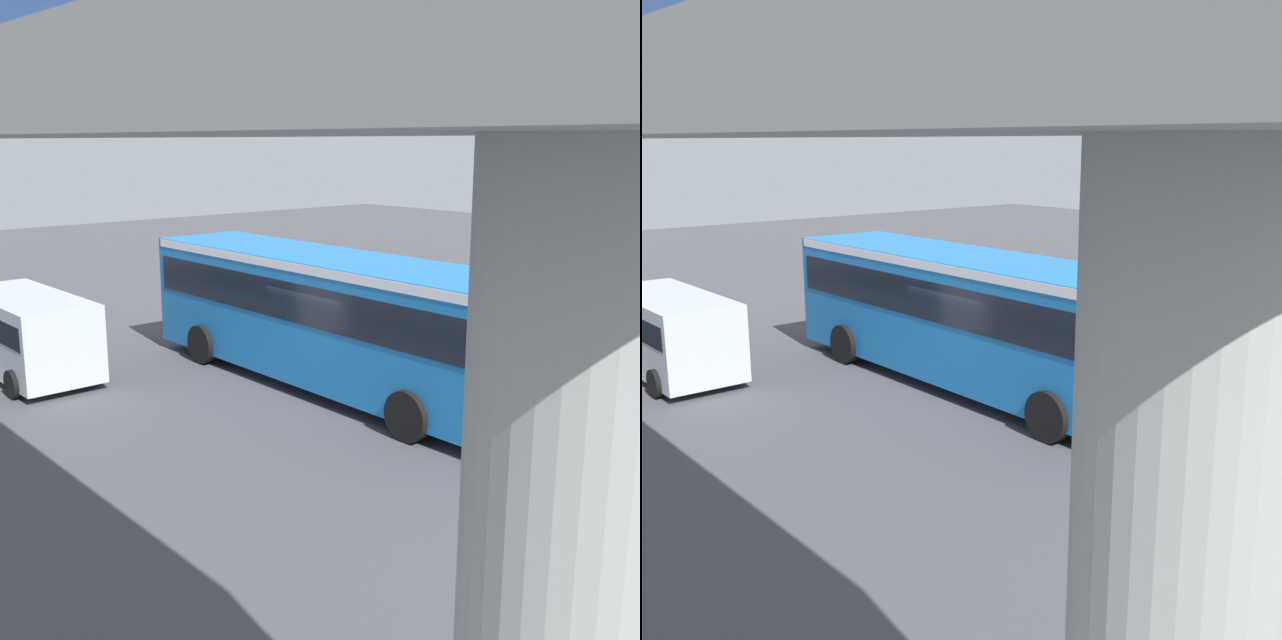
# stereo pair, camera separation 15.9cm
# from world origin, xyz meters

# --- Properties ---
(ground) EXTENTS (80.00, 80.00, 0.00)m
(ground) POSITION_xyz_m (0.00, 0.00, 0.00)
(ground) COLOR #424247
(city_bus) EXTENTS (11.54, 2.85, 3.15)m
(city_bus) POSITION_xyz_m (0.44, -0.23, 1.88)
(city_bus) COLOR #196BB7
(city_bus) RESTS_ON ground
(parked_van) EXTENTS (4.80, 2.17, 2.05)m
(parked_van) POSITION_xyz_m (6.04, 4.94, 1.18)
(parked_van) COLOR #B7BCC6
(parked_van) RESTS_ON ground
(pedestrian) EXTENTS (0.38, 0.38, 1.79)m
(pedestrian) POSITION_xyz_m (-3.10, -2.48, 0.89)
(pedestrian) COLOR #2D2D38
(pedestrian) RESTS_ON ground
(traffic_sign) EXTENTS (0.08, 0.60, 2.80)m
(traffic_sign) POSITION_xyz_m (-1.32, -3.72, 1.89)
(traffic_sign) COLOR slate
(traffic_sign) RESTS_ON ground
(lane_dash_leftmost) EXTENTS (2.00, 0.20, 0.01)m
(lane_dash_leftmost) POSITION_xyz_m (-4.00, -2.14, 0.00)
(lane_dash_leftmost) COLOR silver
(lane_dash_leftmost) RESTS_ON ground
(lane_dash_left) EXTENTS (2.00, 0.20, 0.01)m
(lane_dash_left) POSITION_xyz_m (0.00, -2.14, 0.00)
(lane_dash_left) COLOR silver
(lane_dash_left) RESTS_ON ground
(lane_dash_centre) EXTENTS (2.00, 0.20, 0.01)m
(lane_dash_centre) POSITION_xyz_m (4.00, -2.14, 0.00)
(lane_dash_centre) COLOR silver
(lane_dash_centre) RESTS_ON ground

